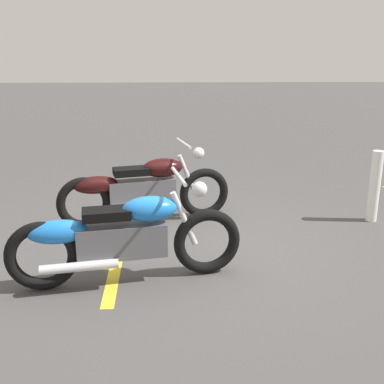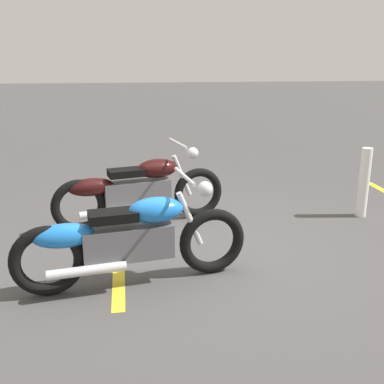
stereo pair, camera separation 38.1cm
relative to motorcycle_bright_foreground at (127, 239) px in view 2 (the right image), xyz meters
The scene contains 5 objects.
ground_plane 1.11m from the motorcycle_bright_foreground, 53.61° to the left, with size 60.00×60.00×0.00m, color #474444.
motorcycle_bright_foreground is the anchor object (origin of this frame).
motorcycle_dark_foreground 1.59m from the motorcycle_bright_foreground, 86.74° to the left, with size 2.19×0.80×1.04m.
bollard_post 3.47m from the motorcycle_bright_foreground, 26.98° to the left, with size 0.14×0.14×0.93m, color white.
parking_stripe_near 1.19m from the motorcycle_bright_foreground, 96.78° to the left, with size 3.20×0.12×0.01m, color yellow.
Camera 2 is at (-0.47, -4.84, 2.13)m, focal length 43.34 mm.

